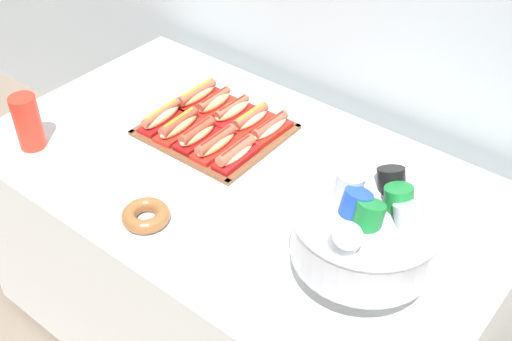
# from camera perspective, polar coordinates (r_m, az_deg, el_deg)

# --- Properties ---
(ground_plane) EXTENTS (10.00, 10.00, 0.00)m
(ground_plane) POSITION_cam_1_polar(r_m,az_deg,el_deg) (2.40, -1.18, -13.99)
(ground_plane) COLOR #7A6B5B
(buffet_table) EXTENTS (1.56, 0.91, 0.74)m
(buffet_table) POSITION_cam_1_polar(r_m,az_deg,el_deg) (2.11, -1.31, -7.56)
(buffet_table) COLOR white
(buffet_table) RESTS_ON ground_plane
(serving_tray) EXTENTS (0.41, 0.37, 0.01)m
(serving_tray) POSITION_cam_1_polar(r_m,az_deg,el_deg) (2.03, -3.59, 3.53)
(serving_tray) COLOR brown
(serving_tray) RESTS_ON buffet_table
(hot_dog_0) EXTENTS (0.07, 0.17, 0.06)m
(hot_dog_0) POSITION_cam_1_polar(r_m,az_deg,el_deg) (2.05, -8.32, 4.67)
(hot_dog_0) COLOR #B21414
(hot_dog_0) RESTS_ON serving_tray
(hot_dog_1) EXTENTS (0.07, 0.18, 0.06)m
(hot_dog_1) POSITION_cam_1_polar(r_m,az_deg,el_deg) (2.01, -6.79, 3.93)
(hot_dog_1) COLOR red
(hot_dog_1) RESTS_ON serving_tray
(hot_dog_2) EXTENTS (0.07, 0.16, 0.06)m
(hot_dog_2) POSITION_cam_1_polar(r_m,az_deg,el_deg) (1.96, -5.20, 3.18)
(hot_dog_2) COLOR #B21414
(hot_dog_2) RESTS_ON serving_tray
(hot_dog_3) EXTENTS (0.07, 0.17, 0.06)m
(hot_dog_3) POSITION_cam_1_polar(r_m,az_deg,el_deg) (1.92, -3.53, 2.36)
(hot_dog_3) COLOR red
(hot_dog_3) RESTS_ON serving_tray
(hot_dog_4) EXTENTS (0.06, 0.16, 0.06)m
(hot_dog_4) POSITION_cam_1_polar(r_m,az_deg,el_deg) (1.88, -1.80, 1.51)
(hot_dog_4) COLOR red
(hot_dog_4) RESTS_ON serving_tray
(hot_dog_5) EXTENTS (0.06, 0.18, 0.06)m
(hot_dog_5) POSITION_cam_1_polar(r_m,az_deg,el_deg) (2.15, -5.22, 6.60)
(hot_dog_5) COLOR red
(hot_dog_5) RESTS_ON serving_tray
(hot_dog_6) EXTENTS (0.07, 0.15, 0.06)m
(hot_dog_6) POSITION_cam_1_polar(r_m,az_deg,el_deg) (2.10, -3.70, 5.97)
(hot_dog_6) COLOR red
(hot_dog_6) RESTS_ON serving_tray
(hot_dog_7) EXTENTS (0.07, 0.16, 0.06)m
(hot_dog_7) POSITION_cam_1_polar(r_m,az_deg,el_deg) (2.06, -2.12, 5.26)
(hot_dog_7) COLOR red
(hot_dog_7) RESTS_ON serving_tray
(hot_dog_8) EXTENTS (0.07, 0.16, 0.06)m
(hot_dog_8) POSITION_cam_1_polar(r_m,az_deg,el_deg) (2.02, -0.48, 4.53)
(hot_dog_8) COLOR red
(hot_dog_8) RESTS_ON serving_tray
(hot_dog_9) EXTENTS (0.06, 0.17, 0.06)m
(hot_dog_9) POSITION_cam_1_polar(r_m,az_deg,el_deg) (1.99, 1.22, 3.76)
(hot_dog_9) COLOR red
(hot_dog_9) RESTS_ON serving_tray
(punch_bowl) EXTENTS (0.35, 0.35, 0.27)m
(punch_bowl) POSITION_cam_1_polar(r_m,az_deg,el_deg) (1.49, 9.73, -5.21)
(punch_bowl) COLOR silver
(punch_bowl) RESTS_ON buffet_table
(cup_stack) EXTENTS (0.08, 0.08, 0.17)m
(cup_stack) POSITION_cam_1_polar(r_m,az_deg,el_deg) (2.03, -19.45, 4.02)
(cup_stack) COLOR red
(cup_stack) RESTS_ON buffet_table
(donut) EXTENTS (0.13, 0.13, 0.04)m
(donut) POSITION_cam_1_polar(r_m,az_deg,el_deg) (1.72, -9.68, -3.92)
(donut) COLOR brown
(donut) RESTS_ON buffet_table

